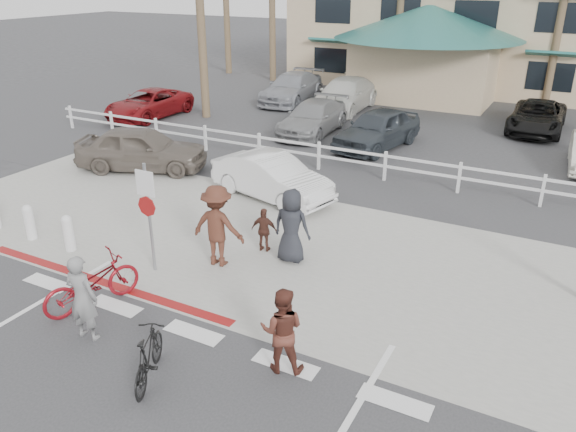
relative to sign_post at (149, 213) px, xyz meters
The scene contains 25 objects.
ground 3.50m from the sign_post, 43.73° to the right, with size 140.00×140.00×0.00m, color #333335.
bike_path 5.00m from the sign_post, 61.29° to the right, with size 12.00×16.00×0.01m, color #333335.
sidewalk_plaza 3.56m from the sign_post, 45.00° to the left, with size 22.00×7.00×0.01m, color gray.
cross_street 6.86m from the sign_post, 69.94° to the left, with size 40.00×5.00×0.01m, color #333335.
parking_lot 16.03m from the sign_post, 81.72° to the left, with size 50.00×16.00×0.01m, color #333335.
curb_red 1.89m from the sign_post, 124.99° to the right, with size 7.00×0.25×0.02m, color maroon.
rail_fence 8.81m from the sign_post, 71.36° to the left, with size 29.40×0.16×1.00m, color silver, non-canonical shape.
sign_post is the anchor object (origin of this frame).
bollard_0 2.69m from the sign_post, behind, with size 0.26×0.26×0.95m, color silver, non-canonical shape.
bollard_1 4.03m from the sign_post, behind, with size 0.26×0.26×0.95m, color silver, non-canonical shape.
bike_red 1.99m from the sign_post, 93.25° to the right, with size 0.72×2.06×1.08m, color maroon.
rider_red 2.76m from the sign_post, 77.00° to the right, with size 0.63×0.41×1.72m, color gray.
bike_black 3.99m from the sign_post, 50.78° to the right, with size 0.44×1.55×0.93m, color black.
rider_black 4.66m from the sign_post, 21.67° to the right, with size 0.77×0.60×1.59m, color #582A20.
pedestrian_a 1.57m from the sign_post, 39.94° to the left, with size 1.27×0.73×1.97m, color #4C261A.
pedestrian_child 2.84m from the sign_post, 49.16° to the left, with size 0.66×0.28×1.13m, color #4D2A20.
pedestrian_b 3.25m from the sign_post, 36.49° to the left, with size 0.88×0.58×1.81m, color black.
car_white_sedan 5.29m from the sign_post, 88.23° to the left, with size 1.41×4.05×1.33m, color white.
car_red_compact 7.50m from the sign_post, 133.16° to the left, with size 1.79×4.44×1.51m, color #63594F.
lot_car_0 15.24m from the sign_post, 131.13° to the left, with size 2.14×4.65×1.29m, color maroon.
lot_car_1 12.72m from the sign_post, 98.93° to the left, with size 1.86×4.59×1.33m, color gray.
lot_car_2 11.85m from the sign_post, 84.26° to the left, with size 1.79×4.46×1.52m, color #2D343A.
lot_car_4 18.51m from the sign_post, 107.71° to the left, with size 2.08×5.11×1.48m, color gray.
lot_car_5 18.47m from the sign_post, 69.67° to the left, with size 2.14×4.64×1.29m, color black.
lot_car_6 17.28m from the sign_post, 98.08° to the left, with size 2.17×5.33×1.55m, color silver.
Camera 1 is at (5.80, -6.45, 6.37)m, focal length 35.00 mm.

